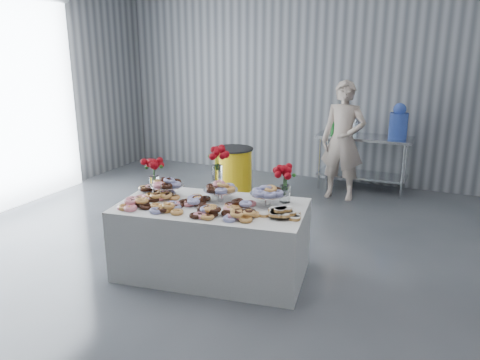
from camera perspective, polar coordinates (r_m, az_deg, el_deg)
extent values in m
plane|color=#3D3F45|center=(4.56, -2.88, -14.39)|extent=(9.00, 9.00, 0.00)
cube|color=gray|center=(8.19, 11.85, 13.67)|extent=(8.00, 0.04, 4.00)
cube|color=white|center=(4.90, -3.43, -7.23)|extent=(2.03, 1.27, 0.75)
cube|color=silver|center=(7.81, 14.93, 5.07)|extent=(1.50, 0.60, 0.04)
cube|color=silver|center=(7.95, 14.61, 0.61)|extent=(1.40, 0.55, 0.03)
cylinder|color=silver|center=(7.80, 9.68, 1.98)|extent=(0.04, 0.04, 0.86)
cylinder|color=silver|center=(7.59, 19.19, 0.90)|extent=(0.04, 0.04, 0.86)
cylinder|color=silver|center=(8.27, 10.58, 2.75)|extent=(0.04, 0.04, 0.86)
cylinder|color=silver|center=(8.07, 19.55, 1.75)|extent=(0.04, 0.04, 0.86)
cylinder|color=silver|center=(5.07, -8.85, -1.31)|extent=(0.06, 0.06, 0.12)
cylinder|color=silver|center=(5.05, -8.88, -0.61)|extent=(0.36, 0.36, 0.01)
cylinder|color=silver|center=(4.86, -2.38, -1.91)|extent=(0.06, 0.06, 0.12)
cylinder|color=silver|center=(4.84, -2.39, -1.18)|extent=(0.36, 0.36, 0.01)
cylinder|color=silver|center=(4.74, 3.39, -2.42)|extent=(0.06, 0.06, 0.12)
cylinder|color=silver|center=(4.71, 3.40, -1.67)|extent=(0.36, 0.36, 0.01)
cylinder|color=white|center=(5.23, -10.41, -0.50)|extent=(0.11, 0.11, 0.18)
cylinder|color=#1E5919|center=(5.20, -10.48, 0.88)|extent=(0.04, 0.04, 0.18)
cylinder|color=white|center=(4.84, 5.51, -1.68)|extent=(0.11, 0.11, 0.18)
cylinder|color=#1E5919|center=(4.80, 5.55, -0.20)|extent=(0.04, 0.04, 0.18)
cylinder|color=silver|center=(5.07, -2.76, -0.97)|extent=(0.14, 0.14, 0.15)
cylinder|color=white|center=(5.02, -2.79, 0.83)|extent=(0.11, 0.11, 0.18)
cylinder|color=#1E5919|center=(4.99, -2.81, 2.27)|extent=(0.04, 0.04, 0.18)
cylinder|color=#456DEB|center=(7.71, 18.73, 6.28)|extent=(0.28, 0.28, 0.40)
sphere|color=#456DEB|center=(7.67, 18.90, 8.16)|extent=(0.20, 0.20, 0.20)
imported|color=#CC8C93|center=(7.29, 12.44, 4.68)|extent=(0.68, 0.46, 1.81)
cylinder|color=yellow|center=(7.26, -0.83, 0.78)|extent=(0.57, 0.57, 0.77)
cylinder|color=black|center=(7.17, -0.84, 3.82)|extent=(0.62, 0.62, 0.02)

